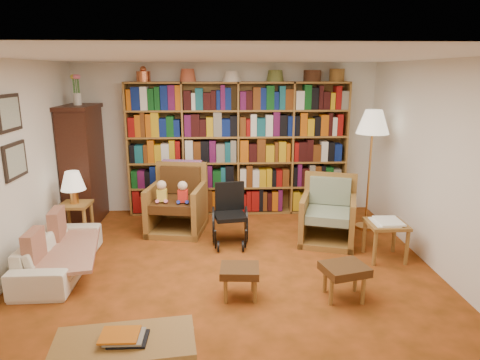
{
  "coord_description": "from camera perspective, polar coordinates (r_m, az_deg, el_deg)",
  "views": [
    {
      "loc": [
        -0.08,
        -4.69,
        2.35
      ],
      "look_at": [
        0.16,
        0.6,
        1.01
      ],
      "focal_mm": 32.0,
      "sensor_mm": 36.0,
      "label": 1
    }
  ],
  "objects": [
    {
      "name": "floor",
      "position": [
        5.24,
        -1.43,
        -12.43
      ],
      "size": [
        5.0,
        5.0,
        0.0
      ],
      "primitive_type": "plane",
      "color": "#A44719",
      "rests_on": "ground"
    },
    {
      "name": "ceiling",
      "position": [
        4.69,
        -1.63,
        16.03
      ],
      "size": [
        5.0,
        5.0,
        0.0
      ],
      "primitive_type": "plane",
      "rotation": [
        3.14,
        0.0,
        0.0
      ],
      "color": "white",
      "rests_on": "wall_back"
    },
    {
      "name": "wall_back",
      "position": [
        7.27,
        -1.9,
        5.5
      ],
      "size": [
        5.0,
        0.0,
        5.0
      ],
      "primitive_type": "plane",
      "rotation": [
        1.57,
        0.0,
        0.0
      ],
      "color": "white",
      "rests_on": "floor"
    },
    {
      "name": "wall_front",
      "position": [
        2.45,
        -0.38,
        -12.53
      ],
      "size": [
        5.0,
        0.0,
        5.0
      ],
      "primitive_type": "plane",
      "rotation": [
        -1.57,
        0.0,
        0.0
      ],
      "color": "white",
      "rests_on": "floor"
    },
    {
      "name": "wall_left",
      "position": [
        5.39,
        -29.17,
        0.59
      ],
      "size": [
        0.0,
        5.0,
        5.0
      ],
      "primitive_type": "plane",
      "rotation": [
        1.57,
        0.0,
        1.57
      ],
      "color": "white",
      "rests_on": "floor"
    },
    {
      "name": "wall_right",
      "position": [
        5.46,
        25.71,
        1.16
      ],
      "size": [
        0.0,
        5.0,
        5.0
      ],
      "primitive_type": "plane",
      "rotation": [
        1.57,
        0.0,
        -1.57
      ],
      "color": "white",
      "rests_on": "floor"
    },
    {
      "name": "bookshelf",
      "position": [
        7.12,
        -0.26,
        4.68
      ],
      "size": [
        3.6,
        0.3,
        2.42
      ],
      "color": "olive",
      "rests_on": "floor"
    },
    {
      "name": "curio_cabinet",
      "position": [
        7.17,
        -20.18,
        2.1
      ],
      "size": [
        0.5,
        0.95,
        2.4
      ],
      "color": "#351A0E",
      "rests_on": "floor"
    },
    {
      "name": "framed_pictures",
      "position": [
        5.58,
        -28.1,
        5.07
      ],
      "size": [
        0.03,
        0.52,
        0.97
      ],
      "color": "black",
      "rests_on": "wall_left"
    },
    {
      "name": "sofa",
      "position": [
        5.67,
        -22.95,
        -8.92
      ],
      "size": [
        1.6,
        0.65,
        0.46
      ],
      "primitive_type": "imported",
      "rotation": [
        0.0,
        0.0,
        1.59
      ],
      "color": "silver",
      "rests_on": "floor"
    },
    {
      "name": "sofa_throw",
      "position": [
        5.63,
        -22.53,
        -8.3
      ],
      "size": [
        1.05,
        1.56,
        0.04
      ],
      "primitive_type": "cube",
      "rotation": [
        0.0,
        0.0,
        0.21
      ],
      "color": "beige",
      "rests_on": "sofa"
    },
    {
      "name": "cushion_left",
      "position": [
        5.95,
        -23.19,
        -5.63
      ],
      "size": [
        0.18,
        0.42,
        0.41
      ],
      "primitive_type": "cube",
      "rotation": [
        0.0,
        0.0,
        0.12
      ],
      "color": "maroon",
      "rests_on": "sofa"
    },
    {
      "name": "cushion_right",
      "position": [
        5.34,
        -25.77,
        -8.13
      ],
      "size": [
        0.13,
        0.39,
        0.39
      ],
      "primitive_type": "cube",
      "rotation": [
        0.0,
        0.0,
        0.02
      ],
      "color": "maroon",
      "rests_on": "sofa"
    },
    {
      "name": "side_table_lamp",
      "position": [
        6.5,
        -21.04,
        -4.11
      ],
      "size": [
        0.42,
        0.42,
        0.55
      ],
      "color": "olive",
      "rests_on": "floor"
    },
    {
      "name": "table_lamp",
      "position": [
        6.38,
        -21.4,
        -0.23
      ],
      "size": [
        0.34,
        0.34,
        0.46
      ],
      "color": "gold",
      "rests_on": "side_table_lamp"
    },
    {
      "name": "armchair_leather",
      "position": [
        6.59,
        -8.36,
        -3.03
      ],
      "size": [
        0.93,
        0.97,
        1.02
      ],
      "color": "olive",
      "rests_on": "floor"
    },
    {
      "name": "armchair_sage",
      "position": [
        6.25,
        11.41,
        -4.71
      ],
      "size": [
        0.97,
        0.98,
        0.93
      ],
      "color": "olive",
      "rests_on": "floor"
    },
    {
      "name": "wheelchair",
      "position": [
        6.02,
        -1.36,
        -4.83
      ],
      "size": [
        0.49,
        0.68,
        0.85
      ],
      "color": "black",
      "rests_on": "floor"
    },
    {
      "name": "floor_lamp",
      "position": [
        6.62,
        17.28,
        6.79
      ],
      "size": [
        0.48,
        0.48,
        1.82
      ],
      "color": "gold",
      "rests_on": "floor"
    },
    {
      "name": "side_table_papers",
      "position": [
        5.8,
        18.9,
        -6.11
      ],
      "size": [
        0.48,
        0.48,
        0.52
      ],
      "color": "olive",
      "rests_on": "floor"
    },
    {
      "name": "footstool_a",
      "position": [
        4.64,
        -0.04,
        -12.24
      ],
      "size": [
        0.43,
        0.37,
        0.35
      ],
      "color": "#4A2A13",
      "rests_on": "floor"
    },
    {
      "name": "footstool_b",
      "position": [
        4.74,
        13.76,
        -11.74
      ],
      "size": [
        0.53,
        0.48,
        0.38
      ],
      "color": "#4A2A13",
      "rests_on": "floor"
    },
    {
      "name": "coffee_table",
      "position": [
        3.5,
        -15.14,
        -20.65
      ],
      "size": [
        1.09,
        0.65,
        0.49
      ],
      "color": "olive",
      "rests_on": "floor"
    }
  ]
}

